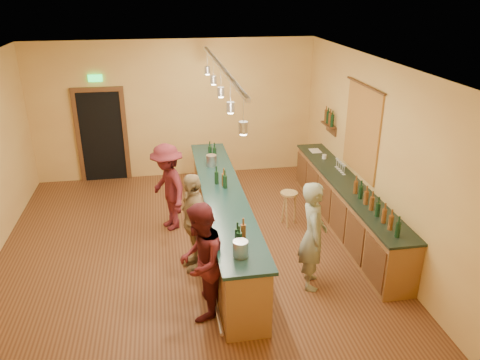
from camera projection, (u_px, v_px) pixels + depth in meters
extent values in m
plane|color=#512B17|center=(188.00, 247.00, 8.29)|extent=(7.00, 7.00, 0.00)
cube|color=silver|center=(179.00, 64.00, 7.05)|extent=(6.50, 7.00, 0.02)
cube|color=tan|center=(175.00, 110.00, 10.85)|extent=(6.50, 0.02, 3.20)
cube|color=tan|center=(206.00, 290.00, 4.49)|extent=(6.50, 0.02, 3.20)
cube|color=tan|center=(371.00, 152.00, 8.17)|extent=(0.02, 7.00, 3.20)
cube|color=black|center=(102.00, 137.00, 10.78)|extent=(0.95, 0.06, 2.10)
cube|color=#502A18|center=(79.00, 138.00, 10.68)|extent=(0.10, 0.08, 2.10)
cube|color=#502A18|center=(126.00, 136.00, 10.84)|extent=(0.10, 0.08, 2.10)
cube|color=#502A18|center=(97.00, 89.00, 10.33)|extent=(1.15, 0.08, 0.10)
cube|color=#19E54C|center=(95.00, 78.00, 10.23)|extent=(0.30, 0.04, 0.15)
cube|color=#94391D|center=(362.00, 131.00, 8.44)|extent=(0.03, 1.40, 1.60)
cube|color=#502A18|center=(328.00, 125.00, 9.91)|extent=(0.16, 0.55, 0.03)
cube|color=#502A18|center=(331.00, 129.00, 9.96)|extent=(0.03, 0.55, 0.18)
cube|color=brown|center=(345.00, 207.00, 8.76)|extent=(0.55, 4.50, 0.90)
cube|color=black|center=(348.00, 184.00, 8.58)|extent=(0.60, 4.55, 0.04)
cylinder|color=silver|center=(324.00, 157.00, 9.73)|extent=(0.09, 0.09, 0.09)
cube|color=silver|center=(315.00, 151.00, 10.20)|extent=(0.22, 0.30, 0.01)
cube|color=brown|center=(223.00, 219.00, 8.19)|extent=(0.60, 5.00, 1.00)
cube|color=#122C29|center=(223.00, 192.00, 7.99)|extent=(0.70, 5.10, 0.05)
cylinder|color=silver|center=(203.00, 238.00, 8.27)|extent=(0.05, 5.00, 0.05)
cylinder|color=silver|center=(240.00, 249.00, 6.02)|extent=(0.20, 0.20, 0.22)
cylinder|color=silver|center=(211.00, 161.00, 9.02)|extent=(0.20, 0.20, 0.22)
cube|color=silver|center=(221.00, 66.00, 7.17)|extent=(0.06, 4.60, 0.05)
cylinder|color=silver|center=(243.00, 111.00, 5.43)|extent=(0.01, 0.01, 0.35)
cylinder|color=#A5A5AD|center=(243.00, 127.00, 5.50)|extent=(0.11, 0.11, 0.14)
cylinder|color=#FFEABF|center=(243.00, 134.00, 5.53)|extent=(0.08, 0.08, 0.02)
cylinder|color=silver|center=(230.00, 93.00, 6.33)|extent=(0.01, 0.01, 0.35)
cylinder|color=#A5A5AD|center=(231.00, 107.00, 6.41)|extent=(0.11, 0.11, 0.14)
cylinder|color=#FFEABF|center=(231.00, 113.00, 6.44)|extent=(0.08, 0.08, 0.02)
cylinder|color=silver|center=(221.00, 79.00, 7.24)|extent=(0.01, 0.01, 0.35)
cylinder|color=#A5A5AD|center=(221.00, 92.00, 7.32)|extent=(0.11, 0.11, 0.14)
cylinder|color=#FFEABF|center=(221.00, 97.00, 7.35)|extent=(0.08, 0.08, 0.02)
cylinder|color=silver|center=(213.00, 68.00, 8.15)|extent=(0.01, 0.01, 0.35)
cylinder|color=#A5A5AD|center=(213.00, 80.00, 8.23)|extent=(0.11, 0.11, 0.14)
cylinder|color=#FFEABF|center=(214.00, 84.00, 8.26)|extent=(0.08, 0.08, 0.02)
cylinder|color=silver|center=(207.00, 60.00, 9.06)|extent=(0.01, 0.01, 0.35)
cylinder|color=#A5A5AD|center=(207.00, 70.00, 9.14)|extent=(0.11, 0.11, 0.14)
cylinder|color=#FFEABF|center=(208.00, 74.00, 9.17)|extent=(0.08, 0.08, 0.02)
imported|color=gray|center=(313.00, 236.00, 6.95)|extent=(0.52, 0.69, 1.71)
imported|color=#59191E|center=(201.00, 262.00, 6.31)|extent=(0.85, 0.97, 1.69)
imported|color=#997A51|center=(194.00, 222.00, 7.41)|extent=(0.63, 1.04, 1.65)
imported|color=#59191E|center=(168.00, 187.00, 8.65)|extent=(0.98, 1.23, 1.67)
cylinder|color=olive|center=(289.00, 193.00, 8.82)|extent=(0.33, 0.33, 0.04)
cylinder|color=olive|center=(295.00, 209.00, 8.97)|extent=(0.04, 0.04, 0.64)
cylinder|color=olive|center=(284.00, 207.00, 9.04)|extent=(0.04, 0.04, 0.64)
cylinder|color=olive|center=(287.00, 212.00, 8.84)|extent=(0.04, 0.04, 0.64)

